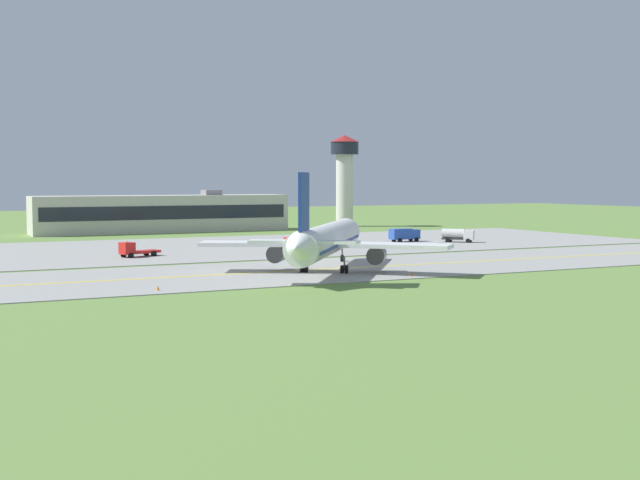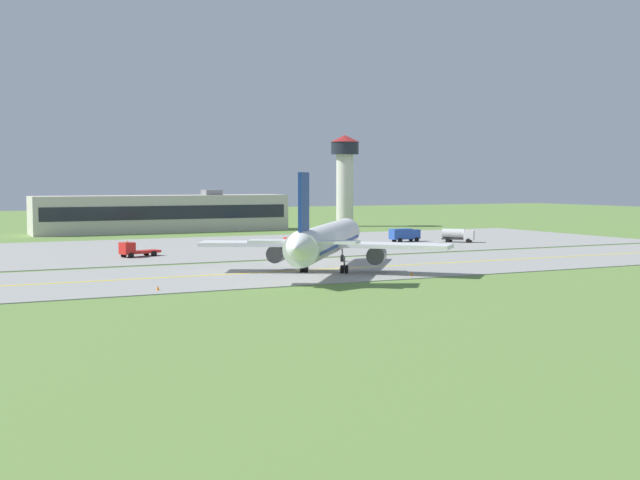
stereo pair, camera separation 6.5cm
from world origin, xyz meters
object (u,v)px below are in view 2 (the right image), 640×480
(service_truck_baggage, at_px, (303,244))
(service_truck_catering, at_px, (404,234))
(service_truck_pushback, at_px, (458,235))
(control_tower, at_px, (345,171))
(service_truck_fuel, at_px, (134,250))
(airplane_lead, at_px, (326,240))

(service_truck_baggage, relative_size, service_truck_catering, 1.01)
(service_truck_pushback, bearing_deg, control_tower, 82.80)
(service_truck_baggage, bearing_deg, service_truck_catering, 25.66)
(service_truck_baggage, bearing_deg, service_truck_fuel, 171.33)
(service_truck_pushback, bearing_deg, service_truck_catering, 146.21)
(service_truck_catering, bearing_deg, service_truck_baggage, -154.34)
(airplane_lead, relative_size, service_truck_pushback, 5.94)
(airplane_lead, distance_m, service_truck_baggage, 28.96)
(service_truck_baggage, bearing_deg, control_tower, 57.25)
(service_truck_catering, xyz_separation_m, control_tower, (16.12, 54.96, 12.82))
(service_truck_fuel, xyz_separation_m, service_truck_pushback, (62.95, 3.64, 0.35))
(airplane_lead, relative_size, service_truck_fuel, 5.04)
(service_truck_baggage, distance_m, control_tower, 82.26)
(airplane_lead, relative_size, service_truck_catering, 5.60)
(airplane_lead, height_order, control_tower, control_tower)
(control_tower, bearing_deg, airplane_lead, -119.16)
(service_truck_fuel, bearing_deg, service_truck_pushback, 3.31)
(airplane_lead, xyz_separation_m, service_truck_baggage, (9.39, 27.28, -2.60))
(service_truck_fuel, height_order, service_truck_pushback, service_truck_pushback)
(service_truck_fuel, height_order, control_tower, control_tower)
(airplane_lead, bearing_deg, service_truck_catering, 47.52)
(airplane_lead, bearing_deg, control_tower, 60.84)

